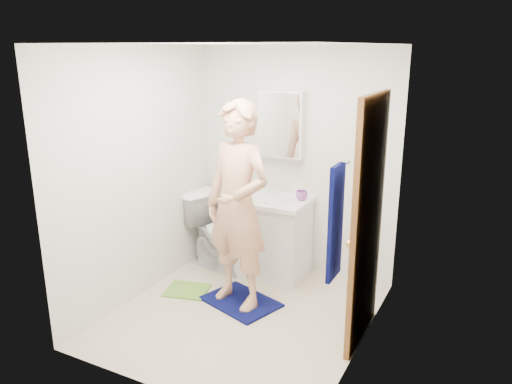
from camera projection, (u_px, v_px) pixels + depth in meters
floor at (243, 315)px, 4.62m from camera, size 2.20×2.40×0.02m
ceiling at (240, 42)px, 3.94m from camera, size 2.20×2.40×0.02m
wall_back at (296, 162)px, 5.31m from camera, size 2.20×0.02×2.40m
wall_front at (152, 235)px, 3.25m from camera, size 2.20×0.02×2.40m
wall_left at (140, 175)px, 4.77m from camera, size 0.02×2.40×2.40m
wall_right at (369, 208)px, 3.79m from camera, size 0.02×2.40×2.40m
vanity_cabinet at (271, 238)px, 5.35m from camera, size 0.75×0.55×0.80m
countertop at (271, 201)px, 5.23m from camera, size 0.79×0.59×0.05m
sink_basin at (271, 199)px, 5.23m from camera, size 0.40×0.40×0.03m
faucet at (279, 189)px, 5.36m from camera, size 0.03×0.03×0.12m
medicine_cabinet at (281, 124)px, 5.21m from camera, size 0.50×0.12×0.70m
mirror_panel at (279, 125)px, 5.15m from camera, size 0.46×0.01×0.66m
door at (367, 223)px, 3.99m from camera, size 0.05×0.80×2.05m
door_knob at (350, 244)px, 3.75m from camera, size 0.07×0.07×0.07m
towel at (336, 223)px, 3.33m from camera, size 0.03×0.24×0.80m
towel_hook at (344, 162)px, 3.19m from camera, size 0.06×0.02×0.02m
toilet at (221, 232)px, 5.49m from camera, size 0.90×0.63×0.83m
bath_mat at (241, 302)px, 4.81m from camera, size 0.82×0.69×0.02m
green_rug at (187, 290)px, 5.04m from camera, size 0.48×0.44×0.02m
soap_dispenser at (243, 188)px, 5.27m from camera, size 0.09×0.09×0.19m
toothbrush_cup at (302, 195)px, 5.16m from camera, size 0.15×0.15×0.10m
man at (238, 206)px, 4.53m from camera, size 0.79×0.62×1.93m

